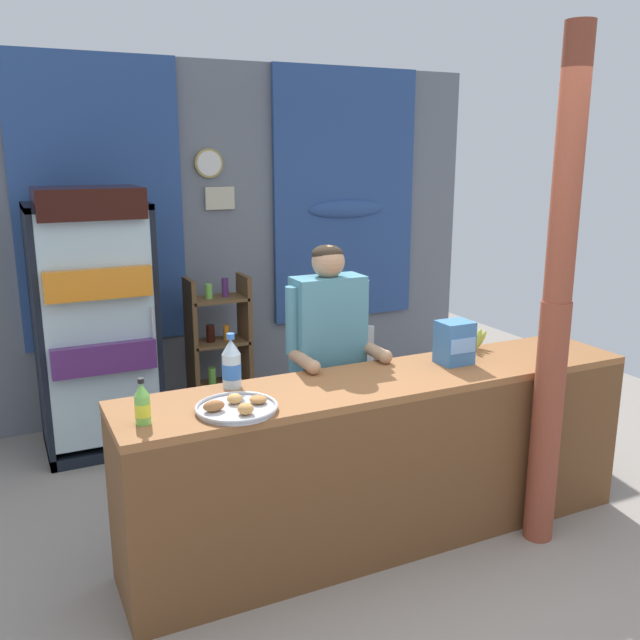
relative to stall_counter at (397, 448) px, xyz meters
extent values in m
plane|color=gray|center=(-0.14, 0.79, -0.58)|extent=(7.52, 7.52, 0.00)
cube|color=slate|center=(-0.14, 2.59, 0.82)|extent=(4.62, 0.12, 2.80)
cube|color=#2D4C89|center=(-1.07, 2.50, 1.15)|extent=(1.23, 0.04, 2.14)
ellipsoid|color=#2D4C89|center=(-1.07, 2.48, 1.04)|extent=(0.68, 0.10, 0.16)
cube|color=#2D4C89|center=(0.99, 2.50, 1.15)|extent=(1.34, 0.04, 2.14)
ellipsoid|color=#2D4C89|center=(0.99, 2.48, 1.04)|extent=(0.74, 0.10, 0.16)
cylinder|color=tan|center=(-0.22, 2.51, 1.44)|extent=(0.23, 0.03, 0.23)
cylinder|color=white|center=(-0.22, 2.49, 1.44)|extent=(0.19, 0.01, 0.19)
cube|color=beige|center=(-0.15, 2.51, 1.16)|extent=(0.24, 0.02, 0.18)
cube|color=#935B33|center=(0.00, 0.11, 0.34)|extent=(2.89, 0.57, 0.04)
cube|color=brown|center=(0.00, -0.15, -0.13)|extent=(2.89, 0.04, 0.90)
cube|color=brown|center=(-1.40, 0.11, -0.13)|extent=(0.08, 0.52, 0.90)
cube|color=brown|center=(1.40, 0.11, -0.13)|extent=(0.08, 0.52, 0.90)
cylinder|color=brown|center=(0.78, -0.27, 0.10)|extent=(0.16, 0.16, 1.36)
cylinder|color=brown|center=(0.78, -0.27, 1.45)|extent=(0.15, 0.15, 1.36)
ellipsoid|color=brown|center=(0.85, -0.27, 0.56)|extent=(0.06, 0.05, 0.08)
cube|color=black|center=(-1.23, 2.37, 0.31)|extent=(0.80, 0.04, 1.77)
cube|color=black|center=(-1.61, 2.06, 0.31)|extent=(0.04, 0.65, 1.77)
cube|color=black|center=(-0.85, 2.06, 0.31)|extent=(0.04, 0.65, 1.77)
cube|color=black|center=(-1.23, 2.06, 1.17)|extent=(0.80, 0.65, 0.04)
cube|color=black|center=(-1.23, 2.06, -0.54)|extent=(0.80, 0.65, 0.08)
cube|color=silver|center=(-1.23, 1.75, 0.36)|extent=(0.74, 0.02, 1.61)
cylinder|color=#B7B7BC|center=(-0.89, 1.72, 0.31)|extent=(0.02, 0.02, 0.40)
cube|color=silver|center=(-1.23, 2.06, 0.08)|extent=(0.72, 0.57, 0.02)
cube|color=#56286B|center=(-1.23, 1.93, 0.19)|extent=(0.68, 0.53, 0.20)
cube|color=silver|center=(-1.23, 2.06, 0.59)|extent=(0.72, 0.57, 0.02)
cube|color=orange|center=(-1.23, 1.93, 0.70)|extent=(0.68, 0.53, 0.20)
cube|color=silver|center=(-1.23, 2.06, 1.09)|extent=(0.72, 0.57, 0.02)
cube|color=black|center=(-1.23, 1.93, 1.20)|extent=(0.68, 0.53, 0.20)
cube|color=brown|center=(-0.51, 2.19, 0.00)|extent=(0.04, 0.28, 1.17)
cube|color=brown|center=(-0.07, 2.19, 0.00)|extent=(0.04, 0.28, 1.17)
cube|color=brown|center=(-0.29, 2.19, 0.41)|extent=(0.44, 0.28, 0.02)
cylinder|color=#75C64C|center=(-0.35, 2.19, 0.48)|extent=(0.06, 0.06, 0.11)
cylinder|color=#56286B|center=(-0.22, 2.19, 0.50)|extent=(0.05, 0.05, 0.15)
cube|color=brown|center=(-0.29, 2.19, 0.06)|extent=(0.44, 0.28, 0.02)
cylinder|color=black|center=(-0.35, 2.19, 0.14)|extent=(0.07, 0.07, 0.14)
cylinder|color=orange|center=(-0.22, 2.19, 0.13)|extent=(0.05, 0.05, 0.12)
cube|color=brown|center=(-0.29, 2.19, -0.29)|extent=(0.44, 0.28, 0.02)
cylinder|color=#75C64C|center=(-0.35, 2.19, -0.21)|extent=(0.06, 0.06, 0.14)
cylinder|color=silver|center=(-0.22, 2.19, -0.21)|extent=(0.07, 0.07, 0.12)
cube|color=silver|center=(0.52, 1.64, -0.14)|extent=(0.57, 0.57, 0.04)
cube|color=silver|center=(0.45, 1.45, 0.08)|extent=(0.40, 0.19, 0.40)
cylinder|color=silver|center=(0.77, 1.75, -0.36)|extent=(0.04, 0.04, 0.44)
cylinder|color=silver|center=(0.42, 1.88, -0.36)|extent=(0.04, 0.04, 0.44)
cylinder|color=silver|center=(0.63, 1.39, -0.36)|extent=(0.04, 0.04, 0.44)
cylinder|color=silver|center=(0.28, 1.53, -0.36)|extent=(0.04, 0.04, 0.44)
cube|color=silver|center=(0.71, 1.57, -0.02)|extent=(0.18, 0.38, 0.03)
cube|color=silver|center=(0.34, 1.71, -0.02)|extent=(0.18, 0.38, 0.03)
cylinder|color=#28282D|center=(-0.20, 0.60, -0.15)|extent=(0.11, 0.11, 0.85)
cylinder|color=#28282D|center=(-0.03, 0.60, -0.15)|extent=(0.11, 0.11, 0.85)
cube|color=teal|center=(-0.11, 0.60, 0.55)|extent=(0.42, 0.20, 0.57)
sphere|color=tan|center=(-0.11, 0.60, 0.92)|extent=(0.19, 0.19, 0.19)
ellipsoid|color=#2D2319|center=(-0.11, 0.61, 0.96)|extent=(0.18, 0.18, 0.10)
cylinder|color=teal|center=(-0.34, 0.60, 0.60)|extent=(0.08, 0.08, 0.39)
cylinder|color=tan|center=(-0.34, 0.45, 0.40)|extent=(0.07, 0.26, 0.07)
sphere|color=tan|center=(-0.34, 0.32, 0.40)|extent=(0.08, 0.08, 0.08)
cylinder|color=teal|center=(0.11, 0.60, 0.60)|extent=(0.08, 0.08, 0.39)
cylinder|color=tan|center=(0.11, 0.45, 0.40)|extent=(0.07, 0.26, 0.07)
sphere|color=tan|center=(0.11, 0.32, 0.40)|extent=(0.08, 0.08, 0.08)
cylinder|color=silver|center=(-0.80, 0.32, 0.45)|extent=(0.10, 0.10, 0.18)
cone|color=silver|center=(-0.80, 0.32, 0.58)|extent=(0.10, 0.10, 0.08)
cylinder|color=blue|center=(-0.80, 0.32, 0.63)|extent=(0.04, 0.04, 0.03)
cylinder|color=blue|center=(-0.80, 0.32, 0.45)|extent=(0.10, 0.10, 0.08)
cylinder|color=#75C64C|center=(-1.31, 0.03, 0.43)|extent=(0.07, 0.07, 0.13)
cone|color=#75C64C|center=(-1.31, 0.03, 0.52)|extent=(0.07, 0.07, 0.06)
cylinder|color=black|center=(-1.31, 0.03, 0.56)|extent=(0.03, 0.03, 0.02)
cylinder|color=yellow|center=(-1.31, 0.03, 0.43)|extent=(0.07, 0.07, 0.06)
cube|color=#3D75B7|center=(0.46, 0.16, 0.49)|extent=(0.18, 0.16, 0.24)
cube|color=#7CB5F7|center=(0.46, 0.08, 0.49)|extent=(0.17, 0.00, 0.09)
cylinder|color=#BCBCC1|center=(-0.89, -0.01, 0.37)|extent=(0.37, 0.37, 0.02)
torus|color=#BCBCC1|center=(-0.89, -0.01, 0.39)|extent=(0.39, 0.39, 0.02)
ellipsoid|color=#B2753D|center=(-0.77, 0.01, 0.40)|extent=(0.08, 0.08, 0.04)
ellipsoid|color=tan|center=(-0.87, 0.05, 0.40)|extent=(0.07, 0.07, 0.05)
ellipsoid|color=#A36638|center=(-0.99, 0.00, 0.41)|extent=(0.10, 0.06, 0.05)
ellipsoid|color=#C68947|center=(-0.87, -0.10, 0.41)|extent=(0.07, 0.08, 0.05)
ellipsoid|color=#B7C647|center=(0.62, 0.35, 0.43)|extent=(0.11, 0.03, 0.15)
ellipsoid|color=#B7C647|center=(0.65, 0.33, 0.42)|extent=(0.07, 0.04, 0.13)
ellipsoid|color=#B7C647|center=(0.69, 0.34, 0.42)|extent=(0.05, 0.04, 0.13)
ellipsoid|color=#B7C647|center=(0.72, 0.32, 0.43)|extent=(0.06, 0.03, 0.14)
ellipsoid|color=#B7C647|center=(0.76, 0.33, 0.43)|extent=(0.08, 0.04, 0.14)
ellipsoid|color=#B7C647|center=(0.80, 0.34, 0.42)|extent=(0.09, 0.04, 0.12)
cylinder|color=olive|center=(0.71, 0.33, 0.49)|extent=(0.02, 0.02, 0.05)
camera|label=1|loc=(-1.83, -2.85, 1.53)|focal=38.48mm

